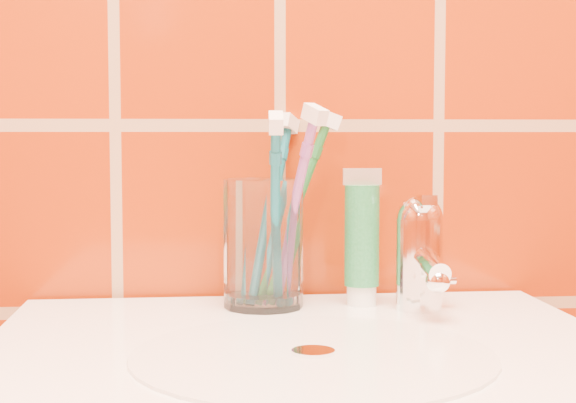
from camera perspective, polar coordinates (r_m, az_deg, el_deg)
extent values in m
cylinder|color=silver|center=(0.73, 1.64, -9.87)|extent=(0.30, 0.30, 0.00)
cylinder|color=white|center=(0.73, 1.64, -9.72)|extent=(0.04, 0.04, 0.00)
cylinder|color=white|center=(0.92, -1.59, -2.73)|extent=(0.09, 0.09, 0.14)
cylinder|color=white|center=(0.95, 4.77, -6.05)|extent=(0.03, 0.03, 0.02)
cylinder|color=#196A36|center=(0.94, 4.80, -2.19)|extent=(0.04, 0.04, 0.11)
cube|color=beige|center=(0.93, 4.82, 1.62)|extent=(0.04, 0.00, 0.02)
cylinder|color=white|center=(0.93, 8.47, -4.02)|extent=(0.05, 0.05, 0.09)
sphere|color=white|center=(0.92, 8.50, -1.09)|extent=(0.05, 0.05, 0.05)
cylinder|color=white|center=(0.89, 9.09, -3.90)|extent=(0.02, 0.09, 0.03)
cube|color=white|center=(0.91, 8.70, -0.03)|extent=(0.02, 0.06, 0.01)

